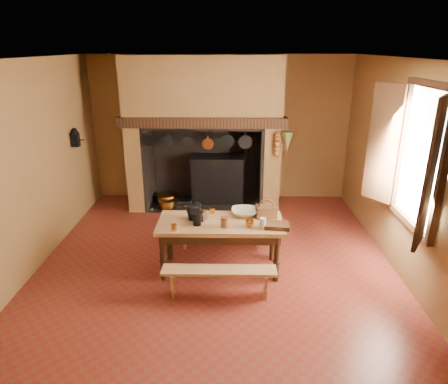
# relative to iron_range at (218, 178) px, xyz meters

# --- Properties ---
(floor) EXTENTS (5.50, 5.50, 0.00)m
(floor) POSITION_rel_iron_range_xyz_m (0.04, -2.45, -0.48)
(floor) COLOR #5E2716
(floor) RESTS_ON ground
(ceiling) EXTENTS (5.50, 5.50, 0.00)m
(ceiling) POSITION_rel_iron_range_xyz_m (0.04, -2.45, 2.32)
(ceiling) COLOR silver
(ceiling) RESTS_ON back_wall
(back_wall) EXTENTS (5.00, 0.02, 2.80)m
(back_wall) POSITION_rel_iron_range_xyz_m (0.04, 0.30, 0.92)
(back_wall) COLOR olive
(back_wall) RESTS_ON floor
(wall_left) EXTENTS (0.02, 5.50, 2.80)m
(wall_left) POSITION_rel_iron_range_xyz_m (-2.46, -2.45, 0.92)
(wall_left) COLOR olive
(wall_left) RESTS_ON floor
(wall_right) EXTENTS (0.02, 5.50, 2.80)m
(wall_right) POSITION_rel_iron_range_xyz_m (2.54, -2.45, 0.92)
(wall_right) COLOR olive
(wall_right) RESTS_ON floor
(wall_front) EXTENTS (5.00, 0.02, 2.80)m
(wall_front) POSITION_rel_iron_range_xyz_m (0.04, -5.20, 0.92)
(wall_front) COLOR olive
(wall_front) RESTS_ON floor
(chimney_breast) EXTENTS (2.95, 0.96, 2.80)m
(chimney_breast) POSITION_rel_iron_range_xyz_m (-0.26, -0.14, 1.33)
(chimney_breast) COLOR olive
(chimney_breast) RESTS_ON floor
(iron_range) EXTENTS (1.12, 0.55, 1.60)m
(iron_range) POSITION_rel_iron_range_xyz_m (0.00, 0.00, 0.00)
(iron_range) COLOR black
(iron_range) RESTS_ON floor
(hearth_pans) EXTENTS (0.51, 0.62, 0.20)m
(hearth_pans) POSITION_rel_iron_range_xyz_m (-1.01, -0.23, -0.39)
(hearth_pans) COLOR #BD7F2B
(hearth_pans) RESTS_ON floor
(hanging_pans) EXTENTS (1.92, 0.29, 0.27)m
(hanging_pans) POSITION_rel_iron_range_xyz_m (-0.30, -0.64, 0.88)
(hanging_pans) COLOR black
(hanging_pans) RESTS_ON chimney_breast
(onion_string) EXTENTS (0.12, 0.10, 0.46)m
(onion_string) POSITION_rel_iron_range_xyz_m (1.04, -0.66, 0.85)
(onion_string) COLOR #A3451E
(onion_string) RESTS_ON chimney_breast
(herb_bunch) EXTENTS (0.20, 0.20, 0.35)m
(herb_bunch) POSITION_rel_iron_range_xyz_m (1.22, -0.66, 0.90)
(herb_bunch) COLOR #5B632F
(herb_bunch) RESTS_ON chimney_breast
(window) EXTENTS (0.39, 1.75, 1.76)m
(window) POSITION_rel_iron_range_xyz_m (2.39, -2.85, 1.22)
(window) COLOR white
(window) RESTS_ON wall_right
(wall_coffee_mill) EXTENTS (0.23, 0.16, 0.31)m
(wall_coffee_mill) POSITION_rel_iron_range_xyz_m (-2.38, -0.90, 1.03)
(wall_coffee_mill) COLOR black
(wall_coffee_mill) RESTS_ON wall_left
(work_table) EXTENTS (1.68, 0.75, 0.73)m
(work_table) POSITION_rel_iron_range_xyz_m (0.11, -2.58, 0.13)
(work_table) COLOR tan
(work_table) RESTS_ON floor
(bench_front) EXTENTS (1.40, 0.24, 0.39)m
(bench_front) POSITION_rel_iron_range_xyz_m (0.11, -3.24, -0.19)
(bench_front) COLOR tan
(bench_front) RESTS_ON floor
(bench_back) EXTENTS (1.39, 0.24, 0.39)m
(bench_back) POSITION_rel_iron_range_xyz_m (0.11, -1.98, -0.19)
(bench_back) COLOR tan
(bench_back) RESTS_ON floor
(mortar_large) EXTENTS (0.22, 0.22, 0.37)m
(mortar_large) POSITION_rel_iron_range_xyz_m (-0.26, -2.52, 0.37)
(mortar_large) COLOR black
(mortar_large) RESTS_ON work_table
(mortar_small) EXTENTS (0.18, 0.18, 0.31)m
(mortar_small) POSITION_rel_iron_range_xyz_m (-0.19, -2.69, 0.34)
(mortar_small) COLOR black
(mortar_small) RESTS_ON work_table
(coffee_grinder) EXTENTS (0.18, 0.16, 0.19)m
(coffee_grinder) POSITION_rel_iron_range_xyz_m (-0.15, -2.53, 0.31)
(coffee_grinder) COLOR #311C0F
(coffee_grinder) RESTS_ON work_table
(brass_mug_a) EXTENTS (0.10, 0.10, 0.08)m
(brass_mug_a) POSITION_rel_iron_range_xyz_m (-0.48, -2.87, 0.29)
(brass_mug_a) COLOR #BD7F2B
(brass_mug_a) RESTS_ON work_table
(brass_mug_b) EXTENTS (0.09, 0.09, 0.08)m
(brass_mug_b) POSITION_rel_iron_range_xyz_m (-0.01, -2.29, 0.28)
(brass_mug_b) COLOR #BD7F2B
(brass_mug_b) RESTS_ON work_table
(mixing_bowl) EXTENTS (0.37, 0.37, 0.09)m
(mixing_bowl) POSITION_rel_iron_range_xyz_m (0.44, -2.36, 0.29)
(mixing_bowl) COLOR beige
(mixing_bowl) RESTS_ON work_table
(stoneware_crock) EXTENTS (0.13, 0.13, 0.14)m
(stoneware_crock) POSITION_rel_iron_range_xyz_m (0.17, -2.75, 0.31)
(stoneware_crock) COLOR #51311E
(stoneware_crock) RESTS_ON work_table
(glass_jar) EXTENTS (0.09, 0.09, 0.15)m
(glass_jar) POSITION_rel_iron_range_xyz_m (0.66, -2.79, 0.32)
(glass_jar) COLOR beige
(glass_jar) RESTS_ON work_table
(wicker_basket) EXTENTS (0.29, 0.22, 0.27)m
(wicker_basket) POSITION_rel_iron_range_xyz_m (0.74, -2.41, 0.33)
(wicker_basket) COLOR #4E3117
(wicker_basket) RESTS_ON work_table
(wooden_tray) EXTENTS (0.34, 0.27, 0.05)m
(wooden_tray) POSITION_rel_iron_range_xyz_m (0.85, -2.75, 0.27)
(wooden_tray) COLOR #311C0F
(wooden_tray) RESTS_ON work_table
(brass_cup) EXTENTS (0.14, 0.14, 0.09)m
(brass_cup) POSITION_rel_iron_range_xyz_m (0.49, -2.73, 0.29)
(brass_cup) COLOR #BD7F2B
(brass_cup) RESTS_ON work_table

